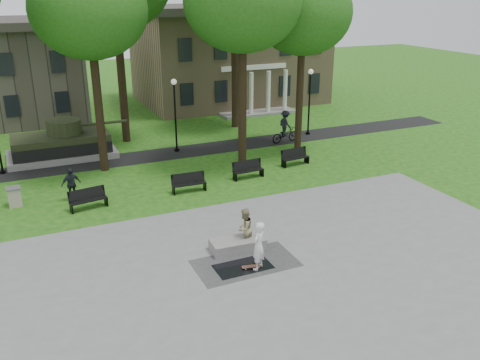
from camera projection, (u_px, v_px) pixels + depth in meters
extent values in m
plane|color=#184D12|center=(249.00, 228.00, 22.70)|extent=(120.00, 120.00, 0.00)
cube|color=gray|center=(308.00, 284.00, 18.43)|extent=(22.00, 16.00, 0.02)
cube|color=black|center=(171.00, 153.00, 32.93)|extent=(44.00, 2.60, 0.01)
cube|color=#9E8460|center=(228.00, 57.00, 47.28)|extent=(16.00, 11.00, 8.00)
cube|color=#38332D|center=(228.00, 8.00, 45.75)|extent=(17.00, 12.00, 0.60)
cube|color=silver|center=(254.00, 67.00, 42.66)|extent=(6.00, 0.30, 0.40)
cylinder|color=black|center=(98.00, 103.00, 28.52)|extent=(0.48, 0.48, 8.00)
ellipsoid|color=#235012|center=(89.00, 9.00, 26.74)|extent=(6.20, 6.20, 5.27)
cylinder|color=black|center=(242.00, 95.00, 29.81)|extent=(0.50, 0.50, 8.32)
ellipsoid|color=#235012|center=(243.00, 1.00, 27.96)|extent=(6.60, 6.60, 5.61)
cylinder|color=black|center=(300.00, 92.00, 32.50)|extent=(0.46, 0.46, 7.68)
ellipsoid|color=#235012|center=(303.00, 13.00, 30.79)|extent=(6.00, 6.00, 5.10)
cylinder|color=black|center=(121.00, 74.00, 33.94)|extent=(0.54, 0.54, 9.28)
cylinder|color=black|center=(235.00, 70.00, 37.72)|extent=(0.50, 0.50, 8.64)
cylinder|color=black|center=(3.00, 172.00, 29.34)|extent=(0.32, 0.32, 0.16)
cylinder|color=black|center=(175.00, 118.00, 32.60)|extent=(0.12, 0.12, 4.40)
sphere|color=silver|center=(174.00, 82.00, 31.77)|extent=(0.36, 0.36, 0.36)
cylinder|color=black|center=(177.00, 150.00, 33.36)|extent=(0.32, 0.32, 0.16)
cylinder|color=black|center=(309.00, 105.00, 36.42)|extent=(0.12, 0.12, 4.40)
sphere|color=silver|center=(311.00, 72.00, 35.59)|extent=(0.36, 0.36, 0.36)
cylinder|color=black|center=(308.00, 133.00, 37.18)|extent=(0.32, 0.32, 0.16)
cube|color=gray|center=(63.00, 154.00, 32.09)|extent=(6.50, 3.40, 0.40)
cube|color=#2B3019|center=(61.00, 143.00, 31.82)|extent=(5.80, 2.80, 1.10)
cube|color=black|center=(64.00, 152.00, 30.74)|extent=(5.80, 0.35, 0.70)
cube|color=black|center=(59.00, 140.00, 33.04)|extent=(5.80, 0.35, 0.70)
cylinder|color=#2B3019|center=(64.00, 127.00, 31.58)|extent=(2.10, 2.10, 0.90)
cylinder|color=#2B3019|center=(102.00, 123.00, 32.46)|extent=(3.20, 0.18, 0.18)
cube|color=black|center=(243.00, 267.00, 19.53)|extent=(2.20, 1.20, 0.00)
cube|color=gray|center=(238.00, 244.00, 20.76)|extent=(2.26, 1.13, 0.45)
cube|color=brown|center=(252.00, 267.00, 19.45)|extent=(0.80, 0.33, 0.07)
imported|color=silver|center=(258.00, 246.00, 19.08)|extent=(0.84, 0.80, 1.94)
imported|color=#93895F|center=(245.00, 228.00, 20.77)|extent=(1.03, 0.97, 1.67)
imported|color=black|center=(71.00, 184.00, 25.40)|extent=(1.08, 0.71, 1.72)
imported|color=black|center=(285.00, 135.00, 35.13)|extent=(2.12, 0.95, 1.07)
imported|color=black|center=(285.00, 123.00, 34.85)|extent=(0.79, 1.23, 1.79)
cube|color=black|center=(88.00, 200.00, 24.52)|extent=(1.85, 0.72, 0.05)
cube|color=black|center=(87.00, 193.00, 24.60)|extent=(1.80, 0.43, 0.50)
cube|color=black|center=(71.00, 208.00, 24.27)|extent=(0.13, 0.45, 0.45)
cube|color=black|center=(107.00, 202.00, 24.92)|extent=(0.13, 0.45, 0.45)
cube|color=black|center=(189.00, 184.00, 26.56)|extent=(1.82, 0.54, 0.05)
cube|color=black|center=(188.00, 177.00, 26.64)|extent=(1.81, 0.24, 0.50)
cube|color=black|center=(174.00, 190.00, 26.32)|extent=(0.08, 0.45, 0.45)
cube|color=black|center=(204.00, 186.00, 26.97)|extent=(0.08, 0.45, 0.45)
cube|color=black|center=(248.00, 171.00, 28.50)|extent=(1.82, 0.54, 0.05)
cube|color=black|center=(247.00, 164.00, 28.58)|extent=(1.81, 0.25, 0.50)
cube|color=black|center=(235.00, 177.00, 28.25)|extent=(0.08, 0.45, 0.45)
cube|color=black|center=(262.00, 172.00, 28.90)|extent=(0.08, 0.45, 0.45)
cube|color=black|center=(295.00, 158.00, 30.60)|extent=(1.84, 0.63, 0.05)
cube|color=black|center=(294.00, 152.00, 30.68)|extent=(1.81, 0.33, 0.50)
cube|color=black|center=(283.00, 163.00, 30.35)|extent=(0.10, 0.45, 0.45)
cube|color=black|center=(307.00, 160.00, 31.00)|extent=(0.10, 0.45, 0.45)
cube|color=#AD9E8F|center=(15.00, 197.00, 24.88)|extent=(0.63, 0.63, 0.90)
cube|color=#4C4C4C|center=(13.00, 188.00, 24.71)|extent=(0.69, 0.69, 0.06)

